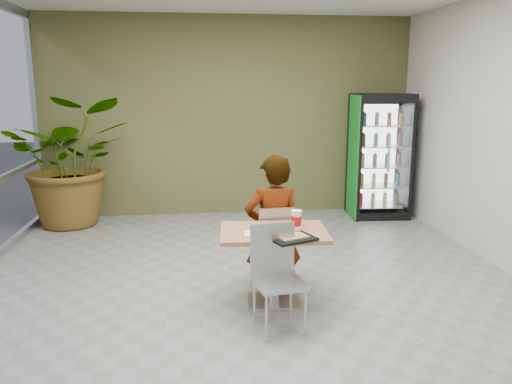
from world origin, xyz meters
TOP-DOWN VIEW (x-y plane):
  - ground at (0.00, 0.00)m, footprint 7.00×7.00m
  - room_envelope at (0.00, 0.00)m, footprint 6.00×7.00m
  - dining_table at (0.20, -0.15)m, footprint 1.05×0.77m
  - chair_far at (0.29, 0.36)m, footprint 0.42×0.42m
  - chair_near at (0.15, -0.59)m, footprint 0.47×0.48m
  - seated_woman at (0.28, 0.40)m, footprint 0.66×0.46m
  - pizza_plate at (0.11, -0.15)m, footprint 0.30×0.25m
  - soda_cup at (0.42, -0.11)m, footprint 0.10×0.10m
  - napkin_stack at (-0.01, -0.28)m, footprint 0.18×0.18m
  - cafeteria_tray at (0.32, -0.46)m, footprint 0.47×0.41m
  - beverage_fridge at (2.41, 3.00)m, footprint 0.95×0.75m
  - potted_plant at (-2.40, 3.07)m, footprint 2.01×1.82m

SIDE VIEW (x-z plane):
  - ground at x=0.00m, z-range 0.00..0.00m
  - chair_far at x=0.29m, z-range 0.07..0.94m
  - dining_table at x=0.20m, z-range 0.16..0.91m
  - chair_near at x=0.15m, z-range 0.08..1.00m
  - seated_woman at x=0.28m, z-range -0.30..1.40m
  - napkin_stack at x=-0.01m, z-range 0.75..0.77m
  - cafeteria_tray at x=0.32m, z-range 0.75..0.77m
  - pizza_plate at x=0.11m, z-range 0.75..0.78m
  - soda_cup at x=0.42m, z-range 0.75..0.93m
  - potted_plant at x=-2.40m, z-range 0.00..1.95m
  - beverage_fridge at x=2.41m, z-range 0.00..1.98m
  - room_envelope at x=0.00m, z-range 0.00..3.20m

